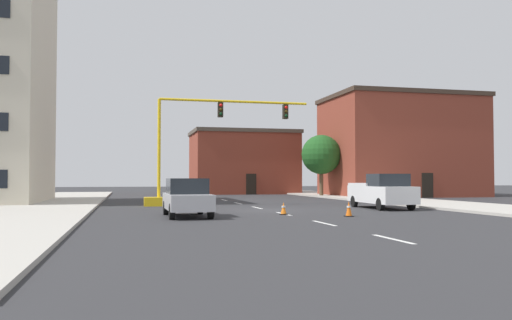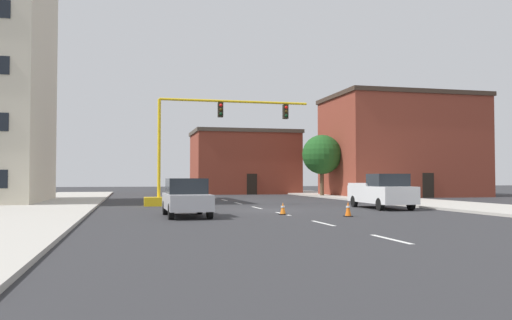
% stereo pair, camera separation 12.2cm
% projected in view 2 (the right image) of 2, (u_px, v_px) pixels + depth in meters
% --- Properties ---
extents(ground_plane, '(160.00, 160.00, 0.00)m').
position_uv_depth(ground_plane, '(268.00, 210.00, 28.82)').
color(ground_plane, '#2D2D30').
extents(sidewalk_left, '(6.00, 56.00, 0.14)m').
position_uv_depth(sidewalk_left, '(51.00, 204.00, 33.77)').
color(sidewalk_left, '#B2ADA3').
rests_on(sidewalk_left, ground_plane).
extents(sidewalk_right, '(6.00, 56.00, 0.14)m').
position_uv_depth(sidewalk_right, '(399.00, 201.00, 39.42)').
color(sidewalk_right, '#B2ADA3').
rests_on(sidewalk_right, ground_plane).
extents(lane_stripe_seg_0, '(0.16, 2.40, 0.01)m').
position_uv_depth(lane_stripe_seg_0, '(391.00, 239.00, 15.21)').
color(lane_stripe_seg_0, silver).
rests_on(lane_stripe_seg_0, ground_plane).
extents(lane_stripe_seg_1, '(0.16, 2.40, 0.01)m').
position_uv_depth(lane_stripe_seg_1, '(323.00, 223.00, 20.55)').
color(lane_stripe_seg_1, silver).
rests_on(lane_stripe_seg_1, ground_plane).
extents(lane_stripe_seg_2, '(0.16, 2.40, 0.01)m').
position_uv_depth(lane_stripe_seg_2, '(283.00, 214.00, 25.90)').
color(lane_stripe_seg_2, silver).
rests_on(lane_stripe_seg_2, ground_plane).
extents(lane_stripe_seg_3, '(0.16, 2.40, 0.01)m').
position_uv_depth(lane_stripe_seg_3, '(257.00, 208.00, 31.25)').
color(lane_stripe_seg_3, silver).
rests_on(lane_stripe_seg_3, ground_plane).
extents(lane_stripe_seg_4, '(0.16, 2.40, 0.01)m').
position_uv_depth(lane_stripe_seg_4, '(238.00, 203.00, 36.59)').
color(lane_stripe_seg_4, silver).
rests_on(lane_stripe_seg_4, ground_plane).
extents(lane_stripe_seg_5, '(0.16, 2.40, 0.01)m').
position_uv_depth(lane_stripe_seg_5, '(224.00, 200.00, 41.94)').
color(lane_stripe_seg_5, silver).
rests_on(lane_stripe_seg_5, ground_plane).
extents(lane_stripe_seg_6, '(0.16, 2.40, 0.01)m').
position_uv_depth(lane_stripe_seg_6, '(214.00, 198.00, 47.29)').
color(lane_stripe_seg_6, silver).
rests_on(lane_stripe_seg_6, ground_plane).
extents(building_brick_center, '(11.63, 8.27, 7.04)m').
position_uv_depth(building_brick_center, '(244.00, 162.00, 59.87)').
color(building_brick_center, brown).
rests_on(building_brick_center, ground_plane).
extents(building_row_right, '(14.00, 9.68, 9.68)m').
position_uv_depth(building_row_right, '(401.00, 146.00, 51.37)').
color(building_row_right, brown).
rests_on(building_row_right, ground_plane).
extents(traffic_signal_gantry, '(10.67, 1.20, 6.83)m').
position_uv_depth(traffic_signal_gantry, '(182.00, 169.00, 33.64)').
color(traffic_signal_gantry, yellow).
rests_on(traffic_signal_gantry, ground_plane).
extents(tree_right_far, '(3.67, 3.67, 5.77)m').
position_uv_depth(tree_right_far, '(322.00, 155.00, 49.20)').
color(tree_right_far, brown).
rests_on(tree_right_far, ground_plane).
extents(pickup_truck_white, '(2.20, 5.47, 1.99)m').
position_uv_depth(pickup_truck_white, '(382.00, 192.00, 30.39)').
color(pickup_truck_white, white).
rests_on(pickup_truck_white, ground_plane).
extents(sedan_silver_near_left, '(1.92, 4.53, 1.74)m').
position_uv_depth(sedan_silver_near_left, '(186.00, 197.00, 24.05)').
color(sedan_silver_near_left, '#B7B7BC').
rests_on(sedan_silver_near_left, ground_plane).
extents(traffic_cone_roadside_a, '(0.36, 0.36, 0.70)m').
position_uv_depth(traffic_cone_roadside_a, '(348.00, 209.00, 24.08)').
color(traffic_cone_roadside_a, black).
rests_on(traffic_cone_roadside_a, ground_plane).
extents(traffic_cone_roadside_b, '(0.36, 0.36, 0.60)m').
position_uv_depth(traffic_cone_roadside_b, '(283.00, 209.00, 25.38)').
color(traffic_cone_roadside_b, black).
rests_on(traffic_cone_roadside_b, ground_plane).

